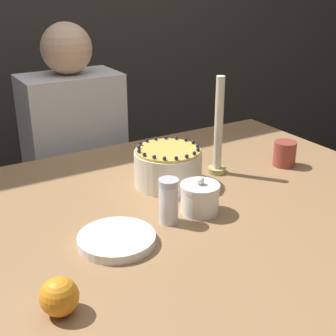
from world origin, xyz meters
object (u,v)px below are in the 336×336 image
at_px(person_man_blue_shirt, 77,181).
at_px(cake, 168,167).
at_px(candle, 218,134).
at_px(sugar_shaker, 169,201).
at_px(sugar_bowl, 200,198).

bearing_deg(person_man_blue_shirt, cake, 98.21).
bearing_deg(person_man_blue_shirt, candle, 114.23).
height_order(sugar_shaker, candle, candle).
bearing_deg(sugar_bowl, candle, 44.13).
bearing_deg(person_man_blue_shirt, sugar_bowl, 94.88).
relative_size(sugar_shaker, candle, 0.38).
bearing_deg(sugar_bowl, cake, 84.75).
bearing_deg(sugar_bowl, sugar_shaker, -177.37).
xyz_separation_m(sugar_bowl, sugar_shaker, (-0.11, -0.00, 0.02)).
xyz_separation_m(sugar_bowl, candle, (0.21, 0.21, 0.10)).
height_order(cake, sugar_shaker, cake).
relative_size(candle, person_man_blue_shirt, 0.28).
bearing_deg(sugar_shaker, person_man_blue_shirt, 87.62).
height_order(cake, person_man_blue_shirt, person_man_blue_shirt).
distance_m(cake, candle, 0.21).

